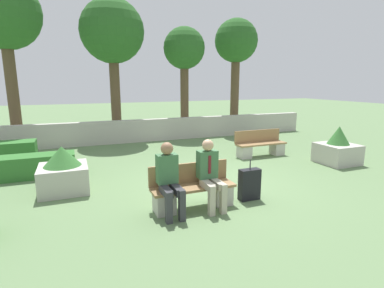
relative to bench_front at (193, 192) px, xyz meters
The scene contains 15 objects.
ground_plane 1.48m from the bench_front, 51.13° to the left, with size 60.00×60.00×0.00m, color #607F51.
perimeter_wall 6.96m from the bench_front, 82.53° to the left, with size 14.82×0.30×0.91m.
bench_front is the anchor object (origin of this frame).
bench_left_side 4.73m from the bench_front, 39.78° to the left, with size 1.73×0.49×0.84m.
person_seated_man 0.53m from the bench_front, 24.44° to the right, with size 0.38×0.64×1.33m.
person_seated_woman 0.69m from the bench_front, 165.64° to the right, with size 0.38×0.64×1.34m.
hedge_block_near_right 6.27m from the bench_front, 130.56° to the left, with size 1.88×0.70×0.70m.
hedge_block_mid_left 4.54m from the bench_front, 133.56° to the left, with size 2.09×0.66×0.57m.
planter_corner_left 5.42m from the bench_front, 14.85° to the left, with size 1.03×1.03×1.12m.
planter_corner_right 3.01m from the bench_front, 141.27° to the left, with size 1.02×1.02×1.03m.
suitcase 1.24m from the bench_front, ahead, with size 0.44×0.19×0.85m.
tree_leftmost 9.77m from the bench_front, 117.53° to the left, with size 2.54×2.54×6.06m.
tree_center_left 8.94m from the bench_front, 92.20° to the left, with size 2.58×2.58×5.72m.
tree_center_right 8.87m from the bench_front, 70.64° to the left, with size 1.82×1.82×4.77m.
tree_rightmost 10.18m from the bench_front, 55.57° to the left, with size 2.01×2.01×5.31m.
Camera 1 is at (-2.96, -6.22, 2.40)m, focal length 28.00 mm.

